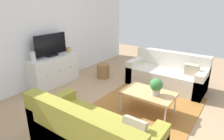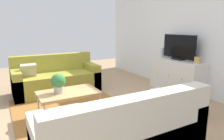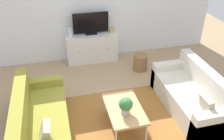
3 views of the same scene
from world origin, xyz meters
TOP-DOWN VIEW (x-y plane):
  - ground_plane at (0.00, 0.00)m, footprint 10.00×10.00m
  - wall_back at (0.00, 2.55)m, footprint 6.40×0.12m
  - area_rug at (0.00, -0.15)m, footprint 2.50×1.90m
  - couch_left_side at (-1.43, -0.10)m, footprint 0.82×1.82m
  - couch_right_side at (1.43, -0.10)m, footprint 0.82×1.82m
  - coffee_table at (0.01, -0.26)m, footprint 0.59×0.95m
  - potted_plant at (-0.01, -0.41)m, footprint 0.23×0.23m
  - tv_console at (-0.10, 2.27)m, footprint 1.29×0.47m
  - flat_screen_tv at (-0.10, 2.29)m, footprint 0.87×0.16m
  - glass_vase at (-0.62, 2.27)m, footprint 0.11×0.11m
  - mantel_clock at (0.42, 2.27)m, footprint 0.11×0.07m
  - wicker_basket at (0.95, 1.53)m, footprint 0.34×0.34m

SIDE VIEW (x-z plane):
  - ground_plane at x=0.00m, z-range 0.00..0.00m
  - area_rug at x=0.00m, z-range 0.00..0.01m
  - wicker_basket at x=0.95m, z-range 0.00..0.39m
  - couch_left_side at x=-1.43m, z-range -0.13..0.70m
  - couch_right_side at x=1.43m, z-range -0.13..0.70m
  - tv_console at x=-0.10m, z-range 0.00..0.73m
  - coffee_table at x=0.01m, z-range 0.18..0.60m
  - potted_plant at x=-0.01m, z-range 0.44..0.75m
  - mantel_clock at x=0.42m, z-range 0.73..0.86m
  - glass_vase at x=-0.62m, z-range 0.73..0.95m
  - flat_screen_tv at x=-0.10m, z-range 0.73..1.27m
  - wall_back at x=0.00m, z-range 0.00..2.70m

